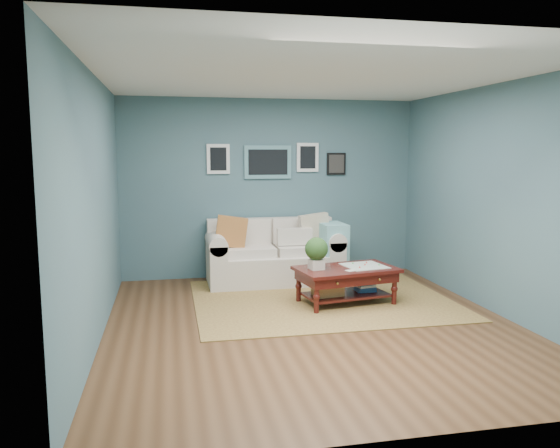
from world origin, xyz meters
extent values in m
plane|color=brown|center=(0.00, 0.00, 0.00)|extent=(5.00, 5.00, 0.00)
plane|color=white|center=(0.00, 0.00, 2.70)|extent=(5.00, 5.00, 0.00)
cube|color=#405B68|center=(0.00, 2.50, 1.35)|extent=(4.50, 0.02, 2.70)
cube|color=#405B68|center=(0.00, -2.50, 1.35)|extent=(4.50, 0.02, 2.70)
cube|color=#405B68|center=(-2.25, 0.00, 1.35)|extent=(0.02, 5.00, 2.70)
cube|color=#405B68|center=(2.25, 0.00, 1.35)|extent=(0.02, 5.00, 2.70)
cube|color=#578B93|center=(-0.04, 2.48, 1.75)|extent=(0.72, 0.03, 0.50)
cube|color=black|center=(-0.04, 2.46, 1.75)|extent=(0.60, 0.01, 0.38)
cube|color=white|center=(-0.79, 2.48, 1.80)|extent=(0.34, 0.03, 0.44)
cube|color=white|center=(0.58, 2.48, 1.82)|extent=(0.34, 0.03, 0.44)
cube|color=black|center=(1.04, 2.48, 1.72)|extent=(0.30, 0.03, 0.34)
cube|color=brown|center=(0.38, 0.94, 0.01)|extent=(3.26, 2.61, 0.01)
cube|color=beige|center=(-0.04, 1.99, 0.21)|extent=(1.44, 0.89, 0.43)
cube|color=beige|center=(-0.04, 2.33, 0.67)|extent=(1.89, 0.22, 0.49)
cube|color=beige|center=(-0.89, 1.99, 0.31)|extent=(0.24, 0.89, 0.63)
cube|color=beige|center=(0.80, 1.99, 0.31)|extent=(0.24, 0.89, 0.63)
cylinder|color=beige|center=(-0.89, 1.99, 0.63)|extent=(0.26, 0.89, 0.26)
cylinder|color=beige|center=(0.80, 1.99, 0.63)|extent=(0.26, 0.89, 0.26)
cube|color=beige|center=(-0.43, 1.93, 0.49)|extent=(0.73, 0.57, 0.13)
cube|color=beige|center=(0.34, 1.93, 0.49)|extent=(0.73, 0.57, 0.13)
cube|color=beige|center=(-0.43, 2.21, 0.74)|extent=(0.73, 0.12, 0.37)
cube|color=beige|center=(0.34, 2.21, 0.74)|extent=(0.73, 0.12, 0.37)
cube|color=#B86427|center=(-0.67, 1.94, 0.78)|extent=(0.49, 0.18, 0.48)
cube|color=beige|center=(0.56, 2.01, 0.78)|extent=(0.48, 0.18, 0.47)
cube|color=beige|center=(0.24, 1.89, 0.69)|extent=(0.51, 0.12, 0.24)
cube|color=#82C4C5|center=(0.80, 1.87, 0.47)|extent=(0.34, 0.56, 0.81)
cube|color=#380A0A|center=(0.64, 0.72, 0.44)|extent=(1.33, 0.90, 0.04)
cube|color=#380A0A|center=(0.64, 0.72, 0.36)|extent=(1.24, 0.81, 0.12)
cube|color=#380A0A|center=(0.64, 0.72, 0.12)|extent=(1.12, 0.69, 0.03)
sphere|color=gold|center=(0.40, 0.35, 0.36)|extent=(0.03, 0.03, 0.03)
sphere|color=gold|center=(0.97, 0.44, 0.36)|extent=(0.03, 0.03, 0.03)
cylinder|color=#380A0A|center=(0.15, 0.36, 0.21)|extent=(0.06, 0.06, 0.42)
cylinder|color=#380A0A|center=(1.21, 0.53, 0.21)|extent=(0.06, 0.06, 0.42)
cylinder|color=#380A0A|center=(0.06, 0.91, 0.21)|extent=(0.06, 0.06, 0.42)
cylinder|color=#380A0A|center=(1.12, 1.08, 0.21)|extent=(0.06, 0.06, 0.42)
cube|color=silver|center=(0.24, 0.71, 0.52)|extent=(0.19, 0.19, 0.12)
sphere|color=#244F1E|center=(0.24, 0.71, 0.72)|extent=(0.29, 0.29, 0.29)
cube|color=silver|center=(0.89, 0.76, 0.47)|extent=(0.56, 0.56, 0.01)
cube|color=#AA7C46|center=(0.38, 0.68, 0.23)|extent=(0.38, 0.30, 0.21)
cube|color=#224D85|center=(0.92, 0.78, 0.19)|extent=(0.27, 0.22, 0.12)
camera|label=1|loc=(-1.53, -5.70, 1.92)|focal=35.00mm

